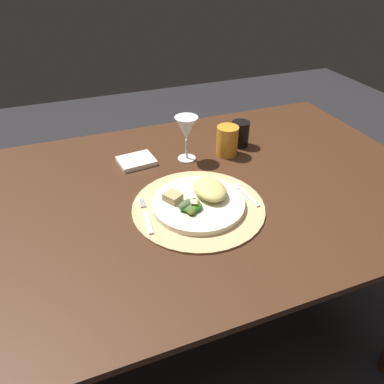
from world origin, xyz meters
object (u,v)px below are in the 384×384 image
object	(u,v)px
fork	(146,216)
amber_tumbler	(227,141)
napkin	(136,161)
dining_table	(193,228)
dark_tumbler	(240,134)
spoon	(242,190)
wine_glass	(186,130)
dinner_plate	(198,204)

from	to	relation	value
fork	amber_tumbler	distance (m)	0.43
napkin	dining_table	bearing A→B (deg)	-58.71
fork	dark_tumbler	size ratio (longest dim) A/B	1.77
amber_tumbler	dining_table	bearing A→B (deg)	-139.84
dining_table	spoon	bearing A→B (deg)	-30.56
dining_table	amber_tumbler	xyz separation A→B (m)	(0.18, 0.15, 0.21)
dining_table	fork	world-z (taller)	fork
dining_table	wine_glass	world-z (taller)	wine_glass
wine_glass	dark_tumbler	bearing A→B (deg)	7.06
dinner_plate	spoon	world-z (taller)	dinner_plate
dark_tumbler	dining_table	bearing A→B (deg)	-142.12
fork	napkin	xyz separation A→B (m)	(0.04, 0.30, -0.00)
dining_table	amber_tumbler	size ratio (longest dim) A/B	14.55
spoon	wine_glass	world-z (taller)	wine_glass
dining_table	wine_glass	bearing A→B (deg)	76.47
fork	spoon	bearing A→B (deg)	3.77
dining_table	amber_tumbler	distance (m)	0.31
wine_glass	dining_table	bearing A→B (deg)	-103.53
dinner_plate	dining_table	bearing A→B (deg)	77.11
spoon	amber_tumbler	xyz separation A→B (m)	(0.06, 0.23, 0.04)
spoon	napkin	size ratio (longest dim) A/B	1.15
dining_table	dark_tumbler	size ratio (longest dim) A/B	16.44
napkin	dark_tumbler	distance (m)	0.38
napkin	amber_tumbler	bearing A→B (deg)	-9.64
dining_table	wine_glass	size ratio (longest dim) A/B	9.81
dinner_plate	spoon	xyz separation A→B (m)	(0.15, 0.02, -0.01)
napkin	fork	bearing A→B (deg)	-98.56
dinner_plate	spoon	distance (m)	0.15
dinner_plate	fork	size ratio (longest dim) A/B	1.60
dining_table	dinner_plate	bearing A→B (deg)	-102.89
fork	amber_tumbler	xyz separation A→B (m)	(0.35, 0.24, 0.04)
napkin	amber_tumbler	distance (m)	0.31
dining_table	spoon	world-z (taller)	spoon
dining_table	napkin	size ratio (longest dim) A/B	12.86
dark_tumbler	wine_glass	bearing A→B (deg)	-172.94
spoon	wine_glass	bearing A→B (deg)	108.77
wine_glass	amber_tumbler	bearing A→B (deg)	-7.17
amber_tumbler	spoon	bearing A→B (deg)	-104.23
amber_tumbler	dark_tumbler	size ratio (longest dim) A/B	1.13
fork	napkin	world-z (taller)	napkin
fork	wine_glass	size ratio (longest dim) A/B	1.06
dark_tumbler	spoon	bearing A→B (deg)	-115.56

